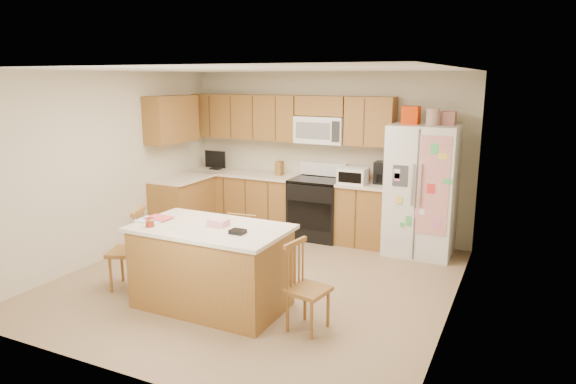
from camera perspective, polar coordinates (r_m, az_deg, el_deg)
The scene contains 9 objects.
ground at distance 6.35m, azimuth -3.50°, elevation -9.78°, with size 4.50×4.50×0.00m, color #7F6952.
room_shell at distance 5.95m, azimuth -3.68°, elevation 3.16°, with size 4.60×4.60×2.52m.
cabinetry at distance 8.05m, azimuth -3.58°, elevation 1.84°, with size 3.36×1.56×2.15m.
stove at distance 7.86m, azimuth 3.26°, elevation -1.71°, with size 0.76×0.65×1.13m.
refrigerator at distance 7.27m, azimuth 14.65°, elevation 0.34°, with size 0.90×0.79×2.04m.
island at distance 5.58m, azimuth -8.51°, elevation -8.15°, with size 1.67×0.97×0.98m.
windsor_chair_left at distance 6.27m, azimuth -17.23°, elevation -6.26°, with size 0.51×0.52×0.95m.
windsor_chair_back at distance 6.17m, azimuth -4.62°, elevation -6.33°, with size 0.42×0.40×0.88m.
windsor_chair_right at distance 5.05m, azimuth 2.04°, elevation -10.69°, with size 0.42×0.43×0.88m.
Camera 1 is at (2.85, -5.13, 2.41)m, focal length 32.00 mm.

